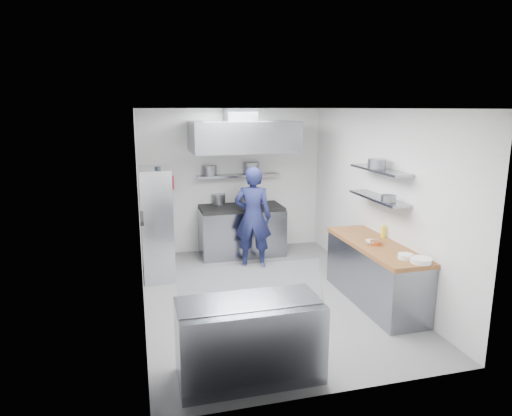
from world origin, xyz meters
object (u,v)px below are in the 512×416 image
object	(u,v)px
gas_range	(241,232)
wire_rack	(157,223)
chef	(253,217)
display_case	(249,340)

from	to	relation	value
gas_range	wire_rack	xyz separation A→B (m)	(-1.63, -0.78, 0.48)
chef	display_case	distance (m)	3.54
chef	wire_rack	world-z (taller)	wire_rack
chef	wire_rack	distance (m)	1.68
gas_range	wire_rack	bearing A→B (deg)	-154.38
gas_range	chef	bearing A→B (deg)	-85.93
wire_rack	display_case	world-z (taller)	wire_rack
chef	gas_range	bearing A→B (deg)	-65.96
gas_range	wire_rack	world-z (taller)	wire_rack
wire_rack	chef	bearing A→B (deg)	2.53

